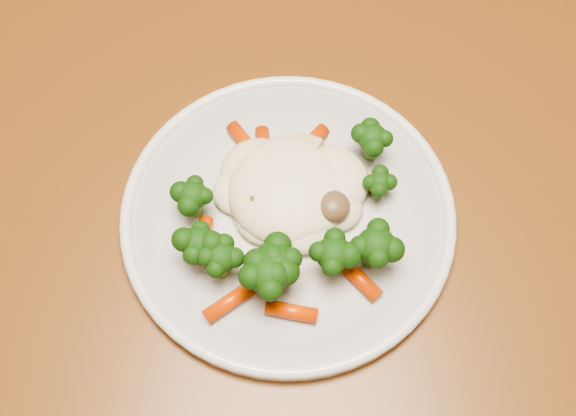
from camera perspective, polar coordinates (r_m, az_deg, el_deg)
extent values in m
plane|color=brown|center=(1.38, 1.11, -5.98)|extent=(3.00, 3.00, 0.00)
cube|color=brown|center=(0.66, 9.01, 3.52)|extent=(1.17, 0.81, 0.04)
cube|color=brown|center=(1.20, -20.02, 6.63)|extent=(0.06, 0.06, 0.71)
cylinder|color=silver|center=(0.59, 0.00, -0.62)|extent=(0.27, 0.27, 0.01)
ellipsoid|color=#F3E6C3|center=(0.58, 0.05, 1.96)|extent=(0.12, 0.11, 0.04)
ellipsoid|color=black|center=(0.56, -6.99, -3.20)|extent=(0.04, 0.04, 0.04)
ellipsoid|color=black|center=(0.54, -1.53, -5.80)|extent=(0.05, 0.05, 0.05)
ellipsoid|color=black|center=(0.55, 3.58, -4.11)|extent=(0.04, 0.04, 0.04)
ellipsoid|color=black|center=(0.56, 6.85, -3.46)|extent=(0.05, 0.05, 0.04)
ellipsoid|color=black|center=(0.59, 7.17, 1.69)|extent=(0.03, 0.03, 0.03)
ellipsoid|color=black|center=(0.60, 6.58, 5.01)|extent=(0.04, 0.04, 0.04)
ellipsoid|color=black|center=(0.58, -7.45, 0.53)|extent=(0.04, 0.04, 0.04)
ellipsoid|color=black|center=(0.55, -5.25, -4.31)|extent=(0.04, 0.04, 0.04)
ellipsoid|color=black|center=(0.55, -1.10, -4.73)|extent=(0.05, 0.05, 0.04)
cylinder|color=#EB4505|center=(0.61, -2.05, 4.34)|extent=(0.01, 0.05, 0.01)
cylinder|color=#EB4505|center=(0.62, 1.66, 5.08)|extent=(0.04, 0.04, 0.01)
cylinder|color=#EB4505|center=(0.60, 5.15, 2.84)|extent=(0.04, 0.04, 0.01)
cylinder|color=#EB4505|center=(0.58, -6.70, -2.56)|extent=(0.01, 0.04, 0.01)
cylinder|color=#EB4505|center=(0.55, -4.52, -7.31)|extent=(0.04, 0.04, 0.01)
cylinder|color=#EB4505|center=(0.55, 0.27, -8.18)|extent=(0.04, 0.02, 0.01)
cylinder|color=#EB4505|center=(0.56, 5.67, -5.59)|extent=(0.04, 0.04, 0.01)
cylinder|color=#EB4505|center=(0.58, 1.44, 1.28)|extent=(0.02, 0.04, 0.01)
cylinder|color=#EB4505|center=(0.59, -0.48, 2.62)|extent=(0.01, 0.04, 0.01)
cylinder|color=#EB4505|center=(0.61, -3.13, 4.91)|extent=(0.04, 0.05, 0.01)
cylinder|color=#EB4505|center=(0.61, 0.35, 4.30)|extent=(0.04, 0.03, 0.01)
ellipsoid|color=brown|center=(0.58, 0.30, 1.47)|extent=(0.03, 0.03, 0.02)
ellipsoid|color=brown|center=(0.57, 3.57, 0.13)|extent=(0.03, 0.03, 0.02)
ellipsoid|color=brown|center=(0.57, -2.45, 0.64)|extent=(0.02, 0.02, 0.01)
cube|color=#CDB288|center=(0.59, -1.54, 3.73)|extent=(0.03, 0.03, 0.01)
cube|color=#CDB288|center=(0.60, 1.54, 4.94)|extent=(0.03, 0.02, 0.01)
cube|color=#CDB288|center=(0.59, -3.33, 3.18)|extent=(0.02, 0.02, 0.01)
cube|color=#CDB288|center=(0.59, -0.57, 3.97)|extent=(0.03, 0.02, 0.01)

